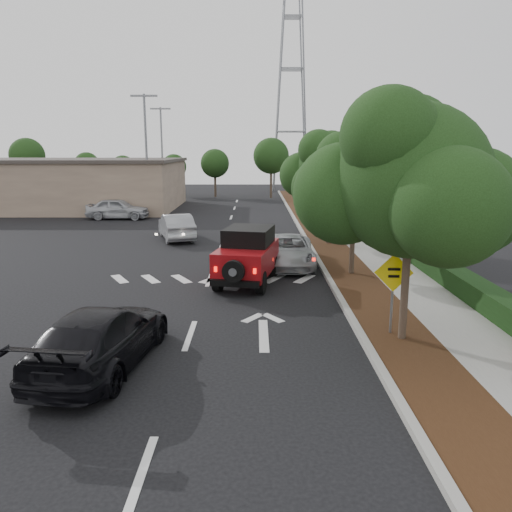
{
  "coord_description": "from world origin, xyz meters",
  "views": [
    {
      "loc": [
        1.77,
        -12.77,
        4.93
      ],
      "look_at": [
        1.8,
        3.0,
        1.56
      ],
      "focal_mm": 35.0,
      "sensor_mm": 36.0,
      "label": 1
    }
  ],
  "objects_px": {
    "silver_suv_ahead": "(288,251)",
    "speed_hump_sign": "(393,283)",
    "red_jeep": "(248,255)",
    "black_suv_oncoming": "(101,337)"
  },
  "relations": [
    {
      "from": "red_jeep",
      "to": "black_suv_oncoming",
      "type": "xyz_separation_m",
      "value": [
        -3.29,
        -7.53,
        -0.35
      ]
    },
    {
      "from": "red_jeep",
      "to": "black_suv_oncoming",
      "type": "height_order",
      "value": "red_jeep"
    },
    {
      "from": "silver_suv_ahead",
      "to": "black_suv_oncoming",
      "type": "height_order",
      "value": "black_suv_oncoming"
    },
    {
      "from": "black_suv_oncoming",
      "to": "speed_hump_sign",
      "type": "height_order",
      "value": "speed_hump_sign"
    },
    {
      "from": "silver_suv_ahead",
      "to": "speed_hump_sign",
      "type": "bearing_deg",
      "value": -73.5
    },
    {
      "from": "red_jeep",
      "to": "speed_hump_sign",
      "type": "distance_m",
      "value": 6.92
    },
    {
      "from": "black_suv_oncoming",
      "to": "speed_hump_sign",
      "type": "distance_m",
      "value": 7.45
    },
    {
      "from": "silver_suv_ahead",
      "to": "speed_hump_sign",
      "type": "height_order",
      "value": "speed_hump_sign"
    },
    {
      "from": "red_jeep",
      "to": "silver_suv_ahead",
      "type": "height_order",
      "value": "red_jeep"
    },
    {
      "from": "speed_hump_sign",
      "to": "black_suv_oncoming",
      "type": "bearing_deg",
      "value": -162.4
    }
  ]
}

